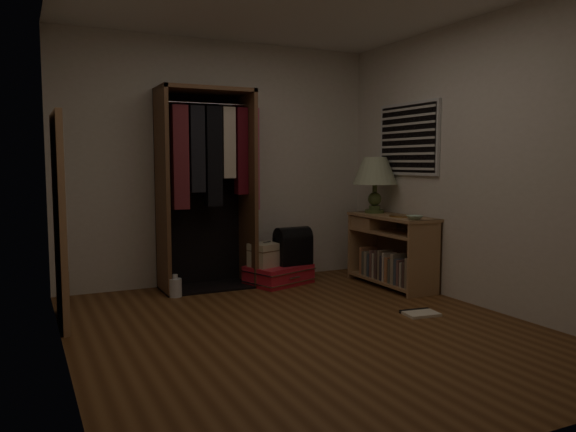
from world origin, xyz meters
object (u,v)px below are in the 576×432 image
object	(u,v)px
open_wardrobe	(208,171)
train_case	(267,254)
console_bookshelf	(389,248)
pink_suitcase	(279,274)
floor_mirror	(60,220)
table_lamp	(375,172)
white_jug	(175,287)
black_bag	(293,245)

from	to	relation	value
open_wardrobe	train_case	world-z (taller)	open_wardrobe
console_bookshelf	pink_suitcase	world-z (taller)	console_bookshelf
floor_mirror	train_case	bearing A→B (deg)	16.55
table_lamp	open_wardrobe	bearing A→B (deg)	165.84
console_bookshelf	white_jug	bearing A→B (deg)	167.87
floor_mirror	black_bag	xyz separation A→B (m)	(2.37, 0.59, -0.44)
console_bookshelf	floor_mirror	distance (m)	3.27
console_bookshelf	black_bag	bearing A→B (deg)	147.55
floor_mirror	white_jug	size ratio (longest dim) A/B	7.70
pink_suitcase	black_bag	size ratio (longest dim) A/B	1.94
pink_suitcase	table_lamp	distance (m)	1.54
console_bookshelf	table_lamp	size ratio (longest dim) A/B	1.83
table_lamp	floor_mirror	bearing A→B (deg)	-174.27
open_wardrobe	white_jug	distance (m)	1.23
console_bookshelf	train_case	xyz separation A→B (m)	(-1.17, 0.58, -0.07)
floor_mirror	black_bag	bearing A→B (deg)	13.93
train_case	table_lamp	distance (m)	1.49
pink_suitcase	black_bag	world-z (taller)	black_bag
black_bag	console_bookshelf	bearing A→B (deg)	-36.31
open_wardrobe	floor_mirror	distance (m)	1.71
console_bookshelf	white_jug	world-z (taller)	console_bookshelf
table_lamp	white_jug	size ratio (longest dim) A/B	2.78
open_wardrobe	pink_suitcase	xyz separation A→B (m)	(0.72, -0.17, -1.11)
open_wardrobe	floor_mirror	world-z (taller)	open_wardrobe
open_wardrobe	floor_mirror	bearing A→B (deg)	-152.63
floor_mirror	console_bookshelf	bearing A→B (deg)	0.58
table_lamp	black_bag	bearing A→B (deg)	163.32
floor_mirror	white_jug	bearing A→B (deg)	25.62
table_lamp	white_jug	xyz separation A→B (m)	(-2.19, 0.18, -1.10)
train_case	white_jug	size ratio (longest dim) A/B	1.96
train_case	white_jug	world-z (taller)	train_case
open_wardrobe	white_jug	xyz separation A→B (m)	(-0.43, -0.27, -1.12)
table_lamp	white_jug	bearing A→B (deg)	175.36
floor_mirror	table_lamp	xyz separation A→B (m)	(3.24, 0.33, 0.35)
console_bookshelf	black_bag	distance (m)	1.03
open_wardrobe	floor_mirror	xyz separation A→B (m)	(-1.49, -0.77, -0.36)
table_lamp	console_bookshelf	bearing A→B (deg)	-90.47
console_bookshelf	white_jug	size ratio (longest dim) A/B	5.07
pink_suitcase	white_jug	size ratio (longest dim) A/B	3.57
train_case	white_jug	xyz separation A→B (m)	(-1.02, -0.11, -0.24)
black_bag	white_jug	bearing A→B (deg)	179.79
open_wardrobe	white_jug	bearing A→B (deg)	-148.62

